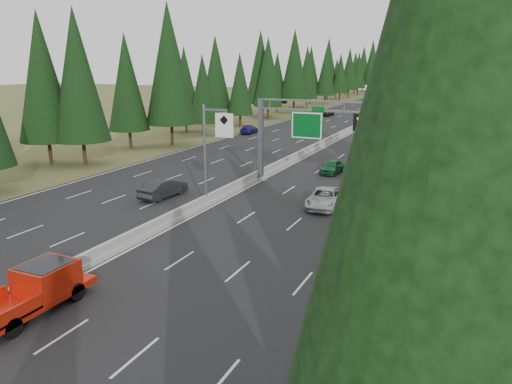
# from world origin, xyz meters

# --- Properties ---
(road) EXTENTS (32.00, 260.00, 0.08)m
(road) POSITION_xyz_m (0.00, 80.00, 0.04)
(road) COLOR black
(road) RESTS_ON ground
(shoulder_right) EXTENTS (3.60, 260.00, 0.06)m
(shoulder_right) POSITION_xyz_m (17.80, 80.00, 0.03)
(shoulder_right) COLOR olive
(shoulder_right) RESTS_ON ground
(shoulder_left) EXTENTS (3.60, 260.00, 0.06)m
(shoulder_left) POSITION_xyz_m (-17.80, 80.00, 0.03)
(shoulder_left) COLOR #464F25
(shoulder_left) RESTS_ON ground
(median_barrier) EXTENTS (0.70, 260.00, 0.85)m
(median_barrier) POSITION_xyz_m (0.00, 80.00, 0.41)
(median_barrier) COLOR gray
(median_barrier) RESTS_ON road
(sign_gantry) EXTENTS (16.75, 0.98, 7.80)m
(sign_gantry) POSITION_xyz_m (8.92, 34.88, 5.27)
(sign_gantry) COLOR slate
(sign_gantry) RESTS_ON road
(hov_sign_pole) EXTENTS (2.80, 0.50, 8.00)m
(hov_sign_pole) POSITION_xyz_m (0.58, 24.97, 4.72)
(hov_sign_pole) COLOR slate
(hov_sign_pole) RESTS_ON road
(tree_row_right) EXTENTS (11.70, 240.35, 18.95)m
(tree_row_right) POSITION_xyz_m (22.31, 68.54, 9.17)
(tree_row_right) COLOR black
(tree_row_right) RESTS_ON ground
(tree_row_left) EXTENTS (12.42, 244.04, 18.93)m
(tree_row_left) POSITION_xyz_m (-22.17, 71.07, 9.49)
(tree_row_left) COLOR black
(tree_row_left) RESTS_ON ground
(silver_minivan) EXTENTS (2.91, 5.49, 1.47)m
(silver_minivan) POSITION_xyz_m (8.73, 28.53, 0.81)
(silver_minivan) COLOR #B4B3B8
(silver_minivan) RESTS_ON road
(red_pickup) EXTENTS (2.22, 6.21, 2.02)m
(red_pickup) POSITION_xyz_m (1.50, 6.96, 1.20)
(red_pickup) COLOR black
(red_pickup) RESTS_ON road
(car_ahead_green) EXTENTS (1.86, 4.15, 1.39)m
(car_ahead_green) POSITION_xyz_m (5.83, 40.71, 0.77)
(car_ahead_green) COLOR #14582D
(car_ahead_green) RESTS_ON road
(car_ahead_dkred) EXTENTS (1.57, 4.15, 1.35)m
(car_ahead_dkred) POSITION_xyz_m (12.26, 70.37, 0.76)
(car_ahead_dkred) COLOR #5B100D
(car_ahead_dkred) RESTS_ON road
(car_ahead_dkgrey) EXTENTS (1.98, 4.72, 1.36)m
(car_ahead_dkgrey) POSITION_xyz_m (9.01, 89.45, 0.76)
(car_ahead_dkgrey) COLOR black
(car_ahead_dkgrey) RESTS_ON road
(car_ahead_white) EXTENTS (2.48, 5.17, 1.42)m
(car_ahead_white) POSITION_xyz_m (8.00, 114.34, 0.79)
(car_ahead_white) COLOR silver
(car_ahead_white) RESTS_ON road
(car_ahead_far) EXTENTS (1.95, 4.21, 1.40)m
(car_ahead_far) POSITION_xyz_m (1.50, 137.38, 0.78)
(car_ahead_far) COLOR black
(car_ahead_far) RESTS_ON road
(car_onc_near) EXTENTS (2.09, 4.93, 1.58)m
(car_onc_near) POSITION_xyz_m (-4.56, 25.73, 0.87)
(car_onc_near) COLOR #222325
(car_onc_near) RESTS_ON road
(car_onc_blue) EXTENTS (2.03, 4.66, 1.33)m
(car_onc_blue) POSITION_xyz_m (-14.36, 64.02, 0.75)
(car_onc_blue) COLOR navy
(car_onc_blue) RESTS_ON road
(car_onc_white) EXTENTS (1.89, 4.62, 1.57)m
(car_onc_white) POSITION_xyz_m (-4.54, 67.00, 0.86)
(car_onc_white) COLOR silver
(car_onc_white) RESTS_ON road
(car_onc_far) EXTENTS (2.50, 4.83, 1.30)m
(car_onc_far) POSITION_xyz_m (-10.71, 95.05, 0.73)
(car_onc_far) COLOR black
(car_onc_far) RESTS_ON road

